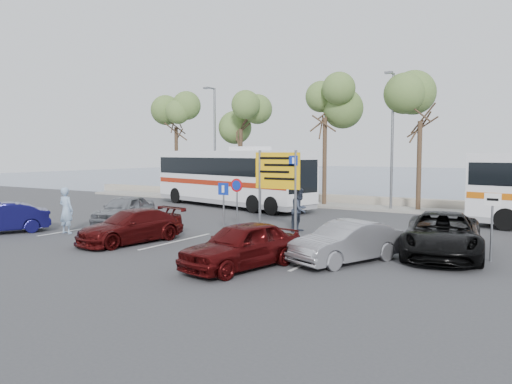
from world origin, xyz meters
The scene contains 24 objects.
ground centered at (0.00, 0.00, 0.00)m, with size 120.00×120.00×0.00m, color #37373A.
kerb_strip centered at (0.00, 14.00, 0.07)m, with size 44.00×2.40×0.15m, color gray.
seawall centered at (0.00, 16.00, 0.30)m, with size 48.00×0.80×0.60m, color #9F937F.
sea centered at (0.00, 60.00, 0.01)m, with size 140.00×140.00×0.00m, color #45566F.
tree_far_left centered at (-14.00, 14.00, 6.33)m, with size 3.20×3.20×7.60m.
tree_left centered at (-8.00, 14.00, 6.00)m, with size 3.20×3.20×7.20m.
tree_mid centered at (-1.50, 14.00, 6.65)m, with size 3.20×3.20×8.00m.
tree_right centered at (4.50, 14.00, 6.17)m, with size 3.20×3.20×7.40m.
street_lamp_left centered at (-10.00, 13.52, 4.60)m, with size 0.45×1.15×8.01m.
street_lamp_right centered at (3.00, 13.52, 4.60)m, with size 0.45×1.15×8.01m.
direction_sign centered at (1.00, 3.20, 2.43)m, with size 2.20×0.12×3.60m.
sign_no_stop centered at (-0.60, 2.38, 1.58)m, with size 0.60×0.08×2.35m.
sign_parking centered at (-0.20, 0.79, 1.47)m, with size 0.50×0.07×2.25m.
sign_taxi centered at (9.80, 1.49, 1.42)m, with size 0.50×0.07×2.20m.
lane_markings centered at (-1.14, -1.00, 0.00)m, with size 12.02×4.20×0.01m, color silver, non-canonical shape.
coach_bus_left centered at (-6.50, 10.50, 1.79)m, with size 12.65×5.74×3.86m.
car_silver_a centered at (-6.54, 1.36, 0.70)m, with size 1.65×4.11×1.40m, color gray.
car_blue centered at (-9.00, -3.50, 0.65)m, with size 1.39×3.97×1.31m, color #11104C.
car_maroon centered at (-2.52, -2.14, 0.64)m, with size 1.79×4.40×1.28m, color #440B0B.
car_red centered at (3.50, -3.50, 0.71)m, with size 1.67×4.15×1.42m, color #470A0A.
suv_black centered at (8.30, 1.50, 0.74)m, with size 2.45×5.31×1.48m, color black.
car_silver_b centered at (5.90, -1.11, 0.66)m, with size 1.39×3.98×1.31m, color gray.
pedestrian_near centered at (-6.53, -2.00, 1.00)m, with size 0.73×0.48×2.01m, color #8AA7C9.
pedestrian_far centered at (1.85, 3.71, 0.98)m, with size 0.95×0.74×1.96m, color #2D3444.
Camera 1 is at (11.62, -15.94, 3.49)m, focal length 35.00 mm.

